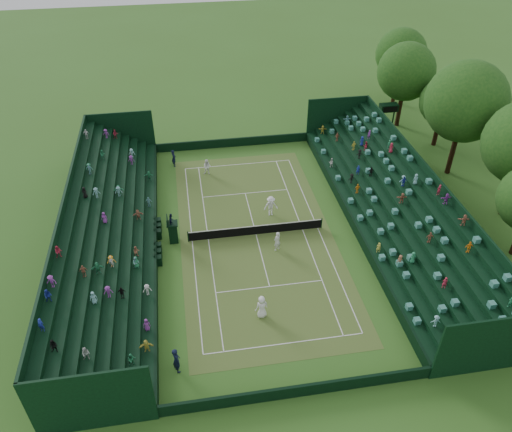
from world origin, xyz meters
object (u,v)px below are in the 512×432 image
Objects in this scene: tennis_net at (256,230)px; umpire_chair at (173,230)px; player_far_east at (271,206)px; player_near_west at (262,307)px; player_near_east at (277,241)px; player_far_west at (207,167)px.

umpire_chair is at bearing 178.18° from tennis_net.
player_far_east is at bearing 15.23° from umpire_chair.
player_near_west is (5.91, -9.43, -0.29)m from umpire_chair.
player_near_east reaches higher than tennis_net.
player_near_east is (2.49, 6.95, -0.03)m from player_near_west.
tennis_net is 6.37× the size of player_near_east.
umpire_chair is 1.48× the size of player_far_east.
player_near_west is at bearing -73.35° from player_far_west.
player_far_west is 0.84× the size of player_far_east.
player_far_west is (-2.17, 19.75, -0.12)m from player_near_west.
player_far_east is (1.78, 2.62, 0.45)m from tennis_net.
player_near_east reaches higher than player_far_west.
umpire_chair is at bearing -166.41° from player_far_east.
tennis_net is 6.16× the size of player_near_west.
player_far_west is 9.40m from player_far_east.
player_near_west reaches higher than player_far_west.
player_far_east is (8.78, 2.39, -0.26)m from umpire_chair.
umpire_chair reaches higher than player_near_west.
tennis_net is at bearing -62.39° from player_far_west.
player_far_east is (5.05, -7.93, 0.15)m from player_far_west.
player_near_east is 0.94× the size of player_far_east.
umpire_chair is 8.76m from player_near_east.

